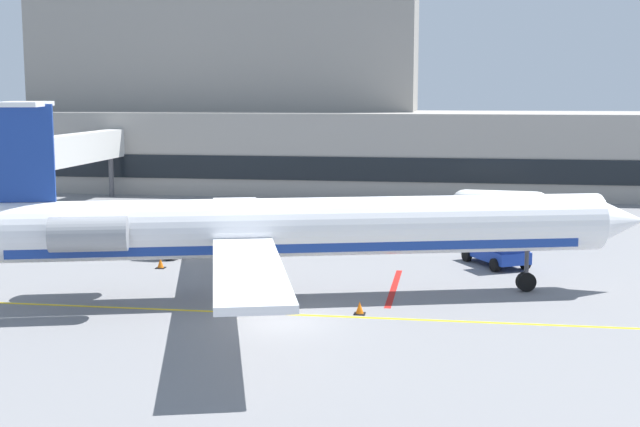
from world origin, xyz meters
The scene contains 11 objects.
ground centered at (0.00, 0.00, -0.05)m, with size 120.00×120.00×0.11m.
terminal_building centered at (-10.40, 47.96, 7.12)m, with size 75.30×14.96×19.22m.
jet_bridge_west centered at (-23.05, 27.52, 4.60)m, with size 2.40×23.43×5.97m.
regional_jet centered at (-0.55, 3.83, 3.20)m, with size 32.45×25.97×8.81m.
baggage_tug centered at (9.29, 12.46, 1.04)m, with size 3.60×4.51×2.29m.
pushback_tractor centered at (-9.45, 12.41, 0.96)m, with size 3.76×2.41×2.11m.
belt_loader centered at (12.97, 20.14, 1.00)m, with size 2.93×3.68×2.24m.
fuel_tank centered at (10.09, 29.23, 1.24)m, with size 6.92×2.38×2.18m.
safety_cone_alpha centered at (-8.38, 9.32, 0.25)m, with size 0.47×0.47×0.55m.
safety_cone_bravo centered at (-10.77, 13.75, 0.25)m, with size 0.47×0.47×0.55m.
safety_cone_charlie centered at (3.01, 1.56, 0.25)m, with size 0.47×0.47×0.55m.
Camera 1 is at (6.83, -33.49, 9.28)m, focal length 48.60 mm.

